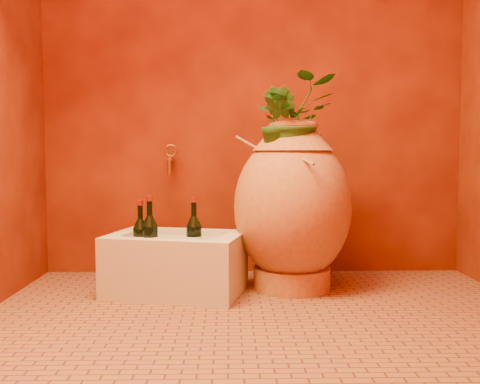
{
  "coord_description": "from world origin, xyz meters",
  "views": [
    {
      "loc": [
        -0.15,
        -2.22,
        0.71
      ],
      "look_at": [
        -0.1,
        0.35,
        0.53
      ],
      "focal_mm": 40.0,
      "sensor_mm": 36.0,
      "label": 1
    }
  ],
  "objects_px": {
    "wine_bottle_c": "(141,241)",
    "wall_tap": "(170,158)",
    "wine_bottle_b": "(150,240)",
    "stone_basin": "(176,265)",
    "amphora": "(292,206)",
    "wine_bottle_a": "(194,239)"
  },
  "relations": [
    {
      "from": "wine_bottle_c",
      "to": "wall_tap",
      "type": "distance_m",
      "value": 0.65
    },
    {
      "from": "wine_bottle_b",
      "to": "wall_tap",
      "type": "height_order",
      "value": "wall_tap"
    },
    {
      "from": "wall_tap",
      "to": "stone_basin",
      "type": "bearing_deg",
      "value": -80.54
    },
    {
      "from": "amphora",
      "to": "wine_bottle_a",
      "type": "distance_m",
      "value": 0.55
    },
    {
      "from": "wine_bottle_b",
      "to": "wall_tap",
      "type": "bearing_deg",
      "value": 84.59
    },
    {
      "from": "wine_bottle_c",
      "to": "wine_bottle_a",
      "type": "bearing_deg",
      "value": 3.14
    },
    {
      "from": "amphora",
      "to": "wine_bottle_b",
      "type": "bearing_deg",
      "value": -166.09
    },
    {
      "from": "stone_basin",
      "to": "wall_tap",
      "type": "relative_size",
      "value": 4.19
    },
    {
      "from": "amphora",
      "to": "wine_bottle_c",
      "type": "height_order",
      "value": "amphora"
    },
    {
      "from": "wine_bottle_c",
      "to": "wall_tap",
      "type": "height_order",
      "value": "wall_tap"
    },
    {
      "from": "stone_basin",
      "to": "wine_bottle_b",
      "type": "bearing_deg",
      "value": -141.97
    },
    {
      "from": "wine_bottle_b",
      "to": "wine_bottle_c",
      "type": "xyz_separation_m",
      "value": [
        -0.05,
        0.02,
        -0.01
      ]
    },
    {
      "from": "wine_bottle_a",
      "to": "wine_bottle_b",
      "type": "height_order",
      "value": "wine_bottle_b"
    },
    {
      "from": "wine_bottle_a",
      "to": "wine_bottle_b",
      "type": "bearing_deg",
      "value": -170.21
    },
    {
      "from": "wine_bottle_a",
      "to": "wall_tap",
      "type": "height_order",
      "value": "wall_tap"
    },
    {
      "from": "amphora",
      "to": "wall_tap",
      "type": "bearing_deg",
      "value": 153.77
    },
    {
      "from": "wine_bottle_c",
      "to": "wall_tap",
      "type": "xyz_separation_m",
      "value": [
        0.1,
        0.49,
        0.41
      ]
    },
    {
      "from": "stone_basin",
      "to": "wall_tap",
      "type": "xyz_separation_m",
      "value": [
        -0.07,
        0.42,
        0.54
      ]
    },
    {
      "from": "wine_bottle_b",
      "to": "amphora",
      "type": "bearing_deg",
      "value": 13.91
    },
    {
      "from": "stone_basin",
      "to": "wine_bottle_b",
      "type": "xyz_separation_m",
      "value": [
        -0.12,
        -0.09,
        0.14
      ]
    },
    {
      "from": "stone_basin",
      "to": "wine_bottle_a",
      "type": "xyz_separation_m",
      "value": [
        0.1,
        -0.06,
        0.14
      ]
    },
    {
      "from": "amphora",
      "to": "wine_bottle_c",
      "type": "distance_m",
      "value": 0.81
    }
  ]
}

